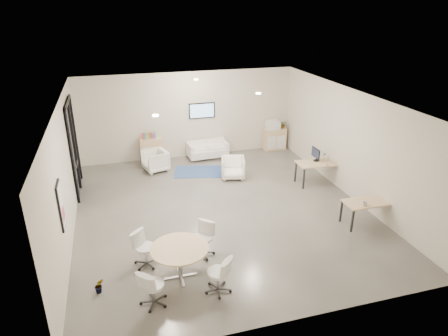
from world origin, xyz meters
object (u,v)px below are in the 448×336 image
desk_front (367,204)px  round_table (179,251)px  armchair_right (233,167)px  armchair_left (155,160)px  sideboard_left (151,150)px  loveseat (207,150)px  sideboard_right (274,139)px  desk_rear (318,165)px

desk_front → round_table: 5.24m
armchair_right → desk_front: 4.61m
desk_front → armchair_left: bearing=134.0°
sideboard_left → loveseat: (2.08, -0.14, -0.15)m
loveseat → desk_front: size_ratio=1.20×
sideboard_right → armchair_left: (-4.85, -0.86, -0.03)m
sideboard_left → round_table: size_ratio=0.74×
sideboard_left → loveseat: bearing=-3.7°
armchair_right → desk_front: size_ratio=0.61×
desk_rear → round_table: size_ratio=1.16×
desk_rear → desk_front: (-0.01, -2.68, -0.05)m
sideboard_right → armchair_right: size_ratio=1.11×
armchair_left → desk_rear: armchair_left is taller
sideboard_left → desk_front: sideboard_left is taller
sideboard_left → loveseat: size_ratio=0.60×
loveseat → desk_front: desk_front is taller
sideboard_left → desk_rear: size_ratio=0.64×
desk_rear → sideboard_left: bearing=150.5°
armchair_left → desk_rear: 5.56m
armchair_right → desk_front: bearing=-42.4°
sideboard_right → desk_front: 6.06m
sideboard_left → sideboard_right: (4.88, 0.00, -0.02)m
desk_front → sideboard_left: bearing=129.8°
loveseat → round_table: (-2.27, -6.79, 0.37)m
sideboard_left → armchair_left: sideboard_left is taller
armchair_right → desk_front: armchair_right is taller
sideboard_right → desk_rear: size_ratio=0.60×
loveseat → desk_front: bearing=-67.9°
armchair_left → round_table: armchair_left is taller
sideboard_left → desk_rear: (4.98, -3.37, 0.19)m
sideboard_left → sideboard_right: 4.88m
loveseat → armchair_right: 2.11m
sideboard_right → armchair_right: sideboard_right is taller
sideboard_left → armchair_left: 0.87m
desk_front → loveseat: bearing=116.5°
loveseat → desk_rear: desk_rear is taller
loveseat → desk_rear: 4.37m
armchair_left → desk_front: 7.18m
sideboard_left → desk_front: size_ratio=0.72×
sideboard_left → round_table: (-0.19, -6.93, 0.22)m
sideboard_left → desk_rear: sideboard_left is taller
armchair_right → sideboard_right: bearing=56.8°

